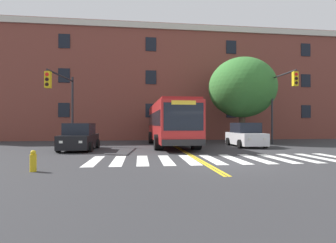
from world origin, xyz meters
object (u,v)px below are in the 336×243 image
city_bus (170,122)px  car_black_near_lane (80,138)px  fire_hydrant (33,161)px  street_tree_curbside_large (242,88)px  car_white_far_lane (245,136)px  traffic_light_far_corner (63,95)px  traffic_light_near_corner (281,95)px

city_bus → car_black_near_lane: 6.79m
car_black_near_lane → fire_hydrant: 7.54m
car_black_near_lane → street_tree_curbside_large: street_tree_curbside_large is taller
car_black_near_lane → car_white_far_lane: 11.59m
city_bus → car_white_far_lane: 5.64m
car_white_far_lane → street_tree_curbside_large: bearing=70.3°
traffic_light_far_corner → car_black_near_lane: bearing=-48.9°
traffic_light_near_corner → fire_hydrant: 17.77m
car_black_near_lane → street_tree_curbside_large: (13.00, 5.28, 4.12)m
car_black_near_lane → fire_hydrant: size_ratio=5.43×
car_black_near_lane → traffic_light_near_corner: size_ratio=0.70×
fire_hydrant → car_white_far_lane: bearing=37.1°
traffic_light_far_corner → traffic_light_near_corner: bearing=0.5°
city_bus → car_white_far_lane: (5.36, -1.47, -0.99)m
car_black_near_lane → traffic_light_far_corner: size_ratio=0.78×
fire_hydrant → city_bus: bearing=58.8°
car_white_far_lane → fire_hydrant: car_white_far_lane is taller
traffic_light_near_corner → street_tree_curbside_large: bearing=116.0°
car_black_near_lane → car_white_far_lane: car_white_far_lane is taller
car_black_near_lane → traffic_light_near_corner: traffic_light_near_corner is taller
car_white_far_lane → traffic_light_far_corner: bearing=177.8°
traffic_light_near_corner → fire_hydrant: traffic_light_near_corner is taller
city_bus → car_black_near_lane: bearing=-156.8°
traffic_light_far_corner → street_tree_curbside_large: 14.96m
traffic_light_far_corner → street_tree_curbside_large: street_tree_curbside_large is taller
street_tree_curbside_large → car_black_near_lane: bearing=-157.9°
city_bus → traffic_light_near_corner: size_ratio=1.83×
traffic_light_near_corner → city_bus: bearing=174.5°
traffic_light_far_corner → fire_hydrant: bearing=-80.9°
traffic_light_near_corner → car_white_far_lane: bearing=-168.3°
car_black_near_lane → car_white_far_lane: size_ratio=1.03×
car_white_far_lane → street_tree_curbside_large: 5.99m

